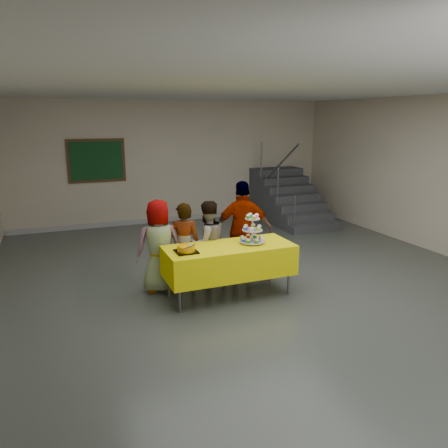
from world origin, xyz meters
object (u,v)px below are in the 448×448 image
Objects in this scene: cupcake_stand at (252,232)px; staircase at (286,200)px; bear_cake at (186,248)px; schoolchild_a at (159,246)px; schoolchild_b at (184,246)px; schoolchild_d at (243,230)px; noticeboard at (97,161)px; bake_table at (229,260)px; schoolchild_c at (207,243)px.

staircase reaches higher than cupcake_stand.
staircase is (3.96, 4.16, -0.34)m from bear_cake.
cupcake_stand is at bearing -125.48° from staircase.
schoolchild_a reaches higher than cupcake_stand.
schoolchild_b is at bearing -136.92° from staircase.
schoolchild_d is 4.73m from noticeboard.
bear_cake is 0.27× the size of schoolchild_b.
schoolchild_d is 4.46m from staircase.
bake_table is 1.45× the size of noticeboard.
bear_cake is 0.25× the size of schoolchild_a.
bear_cake is 0.69m from schoolchild_a.
schoolchild_b is 0.84× the size of schoolchild_d.
cupcake_stand is at bearing 3.87° from bear_cake.
noticeboard reaches higher than cupcake_stand.
schoolchild_b is at bearing 179.73° from schoolchild_a.
staircase is 4.78m from noticeboard.
cupcake_stand reaches higher than bear_cake.
schoolchild_d is (0.65, 0.08, 0.13)m from schoolchild_c.
bake_table is 4.22× the size of cupcake_stand.
bake_table is 0.76m from schoolchild_b.
bear_cake is at bearing -176.13° from cupcake_stand.
schoolchild_b is (-0.52, 0.54, 0.12)m from bake_table.
schoolchild_b is 5.21m from staircase.
schoolchild_d is at bearing 51.35° from bake_table.
bear_cake is 5.76m from staircase.
schoolchild_a is 0.38m from schoolchild_b.
bake_table is at bearing 152.24° from schoolchild_a.
cupcake_stand is 0.33× the size of schoolchild_c.
staircase is at bearing -134.81° from schoolchild_a.
bake_table is at bearing 68.16° from schoolchild_d.
staircase reaches higher than schoolchild_d.
bear_cake reaches higher than bake_table.
bake_table is 0.58m from schoolchild_c.
cupcake_stand is 0.79m from schoolchild_c.
bear_cake is (-0.67, -0.06, 0.27)m from bake_table.
bear_cake is at bearing 114.69° from schoolchild_a.
schoolchild_d is at bearing 77.87° from cupcake_stand.
noticeboard is (-4.57, 0.84, 1.11)m from staircase.
noticeboard reaches higher than schoolchild_c.
schoolchild_a is 1.41m from schoolchild_d.
schoolchild_b is at bearing 148.88° from cupcake_stand.
schoolchild_a reaches higher than bear_cake.
staircase is (3.43, 3.55, -0.18)m from schoolchild_c.
schoolchild_a is at bearing -84.91° from noticeboard.
schoolchild_a is at bearing -139.91° from staircase.
bear_cake is at bearing -174.64° from bake_table.
schoolchild_d is (0.13, 0.62, -0.14)m from cupcake_stand.
schoolchild_c is (-0.51, 0.54, -0.27)m from cupcake_stand.
cupcake_stand is (0.37, 0.01, 0.39)m from bake_table.
cupcake_stand is 1.24× the size of bear_cake.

